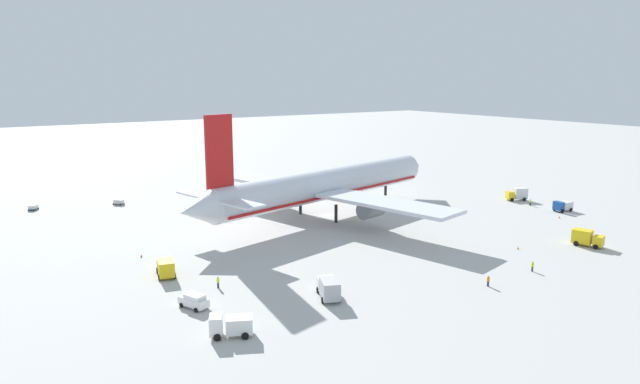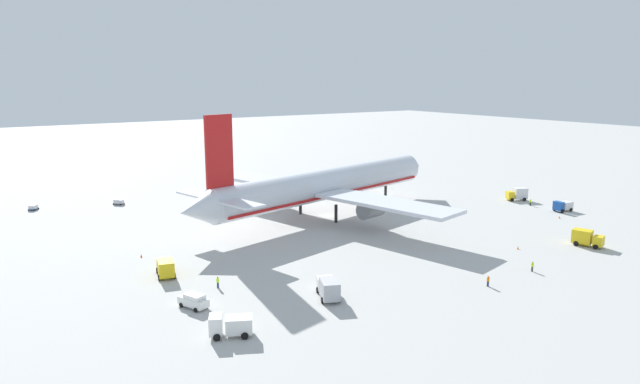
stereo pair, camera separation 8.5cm
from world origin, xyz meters
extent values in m
plane|color=#B2B2AD|center=(0.00, 0.00, 0.00)|extent=(600.00, 600.00, 0.00)
cylinder|color=silver|center=(0.00, 0.00, 7.38)|extent=(62.92, 21.14, 6.90)
cone|color=silver|center=(33.35, 7.84, 7.38)|extent=(6.92, 7.85, 6.76)
cone|color=silver|center=(-34.03, -8.00, 7.38)|extent=(8.22, 7.96, 6.56)
cube|color=red|center=(-28.72, -6.75, 17.55)|extent=(5.96, 1.86, 13.45)
cube|color=silver|center=(-30.57, -1.08, 8.76)|extent=(6.53, 10.58, 0.36)
cube|color=silver|center=(-27.85, -12.66, 8.76)|extent=(6.53, 10.58, 0.36)
cube|color=silver|center=(-7.36, 17.54, 6.34)|extent=(15.77, 31.87, 0.70)
cylinder|color=slate|center=(-5.34, 13.30, 4.07)|extent=(6.06, 4.97, 3.86)
cube|color=silver|center=(1.23, -18.99, 6.34)|extent=(15.77, 31.87, 0.70)
cylinder|color=slate|center=(1.15, -14.28, 4.19)|extent=(6.10, 4.75, 3.61)
cylinder|color=black|center=(21.47, 5.05, 1.96)|extent=(0.70, 0.70, 3.93)
cylinder|color=black|center=(-4.31, 4.58, 1.96)|extent=(0.70, 0.70, 3.93)
cylinder|color=black|center=(-1.82, -6.03, 1.96)|extent=(0.70, 0.70, 3.93)
cube|color=red|center=(0.00, 0.00, 5.48)|extent=(60.38, 20.23, 0.50)
cube|color=#194CA5|center=(47.01, -26.93, 1.47)|extent=(1.57, 2.33, 2.04)
cube|color=silver|center=(49.43, -27.17, 1.33)|extent=(3.01, 2.47, 1.76)
cube|color=black|center=(46.54, -26.88, 1.98)|extent=(0.27, 1.85, 0.90)
cylinder|color=black|center=(47.03, -28.03, 0.45)|extent=(0.93, 0.39, 0.90)
cylinder|color=black|center=(47.26, -25.84, 0.45)|extent=(0.93, 0.39, 0.90)
cylinder|color=black|center=(49.90, -28.33, 0.45)|extent=(0.93, 0.39, 0.90)
cylinder|color=black|center=(50.13, -26.14, 0.45)|extent=(0.93, 0.39, 0.90)
cube|color=white|center=(-26.31, -38.03, 1.39)|extent=(2.90, 2.61, 1.87)
cube|color=#B2B2B7|center=(-27.61, -41.04, 1.71)|extent=(3.67, 4.39, 2.51)
cube|color=black|center=(-26.06, -37.44, 1.86)|extent=(1.86, 0.86, 0.82)
cylinder|color=black|center=(-27.48, -37.73, 0.45)|extent=(0.63, 0.95, 0.90)
cylinder|color=black|center=(-25.29, -38.67, 0.45)|extent=(0.63, 0.95, 0.90)
cylinder|color=black|center=(-29.01, -41.29, 0.45)|extent=(0.63, 0.95, 0.90)
cylinder|color=black|center=(-26.83, -42.23, 0.45)|extent=(0.63, 0.95, 0.90)
cube|color=white|center=(-45.49, -42.70, 1.58)|extent=(2.37, 2.66, 2.26)
cube|color=white|center=(-43.00, -43.94, 1.43)|extent=(3.84, 3.40, 1.95)
cube|color=black|center=(-45.98, -42.46, 2.15)|extent=(0.89, 1.69, 1.00)
cylinder|color=black|center=(-45.84, -43.76, 0.45)|extent=(0.94, 0.67, 0.90)
cylinder|color=black|center=(-44.86, -41.78, 0.45)|extent=(0.94, 0.67, 0.90)
cylinder|color=black|center=(-42.89, -45.22, 0.45)|extent=(0.94, 0.67, 0.90)
cylinder|color=black|center=(-41.91, -43.25, 0.45)|extent=(0.94, 0.67, 0.90)
cube|color=yellow|center=(27.70, -48.04, 1.36)|extent=(2.63, 2.18, 1.83)
cube|color=yellow|center=(26.88, -45.28, 1.71)|extent=(3.11, 3.81, 2.53)
cube|color=black|center=(27.86, -48.58, 1.82)|extent=(1.85, 0.62, 0.80)
cylinder|color=black|center=(28.74, -47.56, 0.45)|extent=(0.54, 0.95, 0.90)
cylinder|color=black|center=(26.57, -48.21, 0.45)|extent=(0.54, 0.95, 0.90)
cylinder|color=black|center=(27.76, -44.30, 0.45)|extent=(0.54, 0.95, 0.90)
cylinder|color=black|center=(25.59, -44.94, 0.45)|extent=(0.54, 0.95, 0.90)
cube|color=yellow|center=(-43.11, -16.49, 1.38)|extent=(2.64, 2.10, 1.86)
cube|color=yellow|center=(-43.76, -19.32, 1.62)|extent=(3.03, 3.78, 2.34)
cube|color=black|center=(-42.98, -15.94, 1.84)|extent=(1.93, 0.52, 0.82)
cylinder|color=black|center=(-44.28, -16.38, 0.45)|extent=(0.50, 0.94, 0.90)
cylinder|color=black|center=(-42.00, -16.91, 0.45)|extent=(0.50, 0.94, 0.90)
cylinder|color=black|center=(-45.06, -19.73, 0.45)|extent=(0.50, 0.94, 0.90)
cylinder|color=black|center=(-42.78, -20.26, 0.45)|extent=(0.50, 0.94, 0.90)
cube|color=yellow|center=(47.80, -12.67, 1.40)|extent=(2.30, 2.53, 1.91)
cube|color=silver|center=(50.27, -13.90, 1.83)|extent=(3.76, 3.26, 2.76)
cube|color=black|center=(47.31, -12.43, 1.88)|extent=(0.84, 1.59, 0.84)
cylinder|color=black|center=(47.47, -13.66, 0.45)|extent=(0.94, 0.67, 0.90)
cylinder|color=black|center=(48.39, -11.82, 0.45)|extent=(0.94, 0.67, 0.90)
cylinder|color=black|center=(50.41, -15.12, 0.45)|extent=(0.94, 0.67, 0.90)
cylinder|color=black|center=(51.33, -13.28, 0.45)|extent=(0.94, 0.67, 0.90)
cube|color=white|center=(-44.50, -32.76, 0.87)|extent=(3.32, 4.76, 1.10)
cube|color=white|center=(-44.42, -32.96, 1.70)|extent=(2.57, 3.22, 0.55)
cylinder|color=black|center=(-45.89, -31.74, 0.32)|extent=(0.44, 0.68, 0.64)
cylinder|color=black|center=(-44.16, -31.07, 0.32)|extent=(0.44, 0.68, 0.64)
cylinder|color=black|center=(-44.83, -34.44, 0.32)|extent=(0.44, 0.68, 0.64)
cylinder|color=black|center=(-43.11, -33.77, 0.32)|extent=(0.44, 0.68, 0.64)
cube|color=#595B60|center=(-36.57, 37.86, 0.28)|extent=(2.78, 2.84, 0.15)
cylinder|color=#333338|center=(-37.65, 39.02, 0.28)|extent=(0.47, 0.49, 0.08)
cube|color=silver|center=(-36.57, 37.86, 0.84)|extent=(2.40, 2.44, 0.98)
cylinder|color=black|center=(-37.75, 38.09, 0.20)|extent=(0.36, 0.37, 0.40)
cylinder|color=black|center=(-36.73, 39.05, 0.20)|extent=(0.36, 0.37, 0.40)
cylinder|color=black|center=(-36.42, 36.66, 0.20)|extent=(0.36, 0.37, 0.40)
cylinder|color=black|center=(-35.39, 37.62, 0.20)|extent=(0.36, 0.37, 0.40)
cube|color=#26598C|center=(-54.94, 43.23, 0.28)|extent=(2.58, 2.69, 0.15)
cylinder|color=#333338|center=(-55.89, 42.11, 0.28)|extent=(0.45, 0.51, 0.08)
cube|color=silver|center=(-54.94, 43.23, 0.80)|extent=(2.23, 2.31, 0.90)
cylinder|color=black|center=(-54.98, 42.10, 0.20)|extent=(0.35, 0.38, 0.40)
cylinder|color=black|center=(-56.05, 43.01, 0.20)|extent=(0.35, 0.38, 0.40)
cylinder|color=black|center=(-53.83, 43.45, 0.20)|extent=(0.35, 0.38, 0.40)
cylinder|color=black|center=(-54.90, 44.36, 0.20)|extent=(0.35, 0.38, 0.40)
cylinder|color=navy|center=(-38.77, -27.80, 0.43)|extent=(0.43, 0.43, 0.87)
cylinder|color=#B2F219|center=(-38.77, -27.80, 1.19)|extent=(0.54, 0.54, 0.65)
sphere|color=#8C6647|center=(-38.77, -27.80, 1.64)|extent=(0.24, 0.24, 0.24)
cylinder|color=navy|center=(-4.65, -49.71, 0.41)|extent=(0.45, 0.45, 0.82)
cylinder|color=orange|center=(-4.65, -49.71, 1.13)|extent=(0.56, 0.56, 0.62)
sphere|color=tan|center=(-4.65, -49.71, 1.55)|extent=(0.22, 0.22, 0.22)
cylinder|color=#3F3F47|center=(6.62, -49.25, 0.41)|extent=(0.39, 0.39, 0.82)
cylinder|color=#B2F219|center=(6.62, -49.25, 1.12)|extent=(0.49, 0.49, 0.61)
sphere|color=#8C6647|center=(6.62, -49.25, 1.54)|extent=(0.22, 0.22, 0.22)
cylinder|color=black|center=(47.22, -19.23, 0.41)|extent=(0.43, 0.43, 0.82)
cylinder|color=#B2F219|center=(47.22, -19.23, 1.12)|extent=(0.53, 0.53, 0.61)
sphere|color=tan|center=(47.22, -19.23, 1.54)|extent=(0.22, 0.22, 0.22)
cone|color=orange|center=(-44.06, -6.78, 0.28)|extent=(0.36, 0.36, 0.55)
cone|color=orange|center=(41.81, -30.72, 0.28)|extent=(0.36, 0.36, 0.55)
cone|color=orange|center=(14.82, -40.27, 0.28)|extent=(0.36, 0.36, 0.55)
cone|color=orange|center=(29.52, 40.57, 0.28)|extent=(0.36, 0.36, 0.55)
camera|label=1|loc=(-69.94, -102.10, 30.85)|focal=31.46mm
camera|label=2|loc=(-69.87, -102.14, 30.85)|focal=31.46mm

